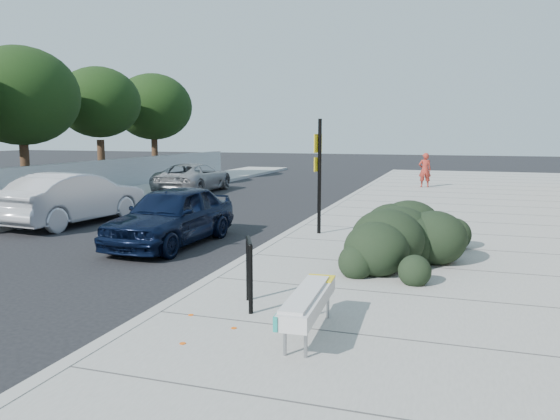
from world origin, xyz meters
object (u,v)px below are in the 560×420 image
at_px(sedan_navy, 172,215).
at_px(bike_rack, 249,266).
at_px(wagon_silver, 75,198).
at_px(suv_silver, 194,177).
at_px(bench, 308,301).
at_px(pedestrian, 425,170).
at_px(sign_post, 319,170).

bearing_deg(sedan_navy, bike_rack, -47.56).
xyz_separation_m(sedan_navy, wagon_silver, (-4.36, 1.87, 0.05)).
bearing_deg(suv_silver, wagon_silver, 92.14).
relative_size(sedan_navy, suv_silver, 0.89).
xyz_separation_m(bench, sedan_navy, (-4.92, 5.23, 0.13)).
xyz_separation_m(bench, suv_silver, (-9.92, 16.27, 0.07)).
relative_size(wagon_silver, pedestrian, 2.90).
bearing_deg(bench, pedestrian, 86.52).
distance_m(sign_post, suv_silver, 12.43).
relative_size(bench, bike_rack, 1.85).
bearing_deg(pedestrian, wagon_silver, 40.66).
xyz_separation_m(bike_rack, suv_silver, (-8.76, 15.41, -0.10)).
distance_m(sedan_navy, wagon_silver, 4.74).
distance_m(sign_post, pedestrian, 13.46).
bearing_deg(pedestrian, sign_post, 68.23).
relative_size(bike_rack, sedan_navy, 0.24).
bearing_deg(bike_rack, sedan_navy, 106.19).
distance_m(bench, pedestrian, 20.38).
height_order(bike_rack, pedestrian, pedestrian).
bearing_deg(sedan_navy, sign_post, 30.98).
distance_m(bike_rack, sedan_navy, 5.77).
relative_size(sign_post, sedan_navy, 0.69).
relative_size(bench, suv_silver, 0.40).
height_order(bench, wagon_silver, wagon_silver).
bearing_deg(bench, suv_silver, 118.68).
height_order(sign_post, suv_silver, sign_post).
xyz_separation_m(bench, pedestrian, (0.28, 20.37, 0.37)).
xyz_separation_m(wagon_silver, pedestrian, (9.56, 13.27, 0.19)).
bearing_deg(pedestrian, bench, 75.63).
bearing_deg(sign_post, bike_rack, -66.10).
xyz_separation_m(bench, bike_rack, (-1.15, 0.86, 0.17)).
relative_size(sedan_navy, wagon_silver, 0.90).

